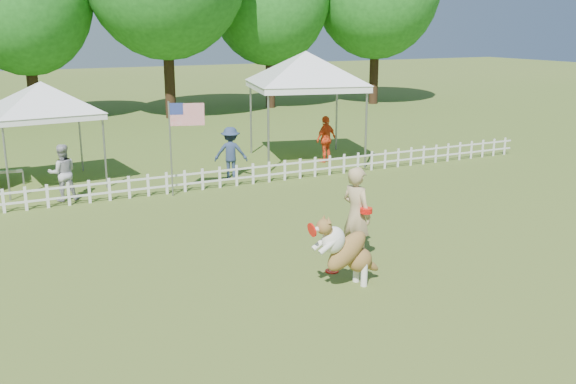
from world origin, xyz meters
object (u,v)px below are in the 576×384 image
object	(u,v)px
canopy_tent_right	(305,108)
spectator_b	(231,152)
handler	(356,215)
frisbee_on_turf	(332,271)
dog	(348,251)
spectator_a	(63,173)
spectator_c	(326,139)
flag_pole	(171,149)
canopy_tent_left	(45,135)

from	to	relation	value
canopy_tent_right	spectator_b	world-z (taller)	canopy_tent_right
handler	frisbee_on_turf	distance (m)	1.17
dog	spectator_b	xyz separation A→B (m)	(1.22, 8.51, 0.09)
canopy_tent_right	spectator_a	size ratio (longest dim) A/B	2.38
spectator_c	flag_pole	bearing A→B (deg)	-1.59
dog	spectator_c	xyz separation A→B (m)	(4.84, 9.21, 0.10)
flag_pole	canopy_tent_left	bearing A→B (deg)	151.19
dog	spectator_c	bearing A→B (deg)	59.39
handler	spectator_a	world-z (taller)	handler
spectator_c	dog	bearing A→B (deg)	41.86
handler	dog	size ratio (longest dim) A/B	1.40
frisbee_on_turf	handler	bearing A→B (deg)	23.01
dog	frisbee_on_turf	bearing A→B (deg)	77.54
handler	frisbee_on_turf	bearing A→B (deg)	100.52
canopy_tent_left	flag_pole	size ratio (longest dim) A/B	1.13
flag_pole	spectator_c	distance (m)	6.12
flag_pole	frisbee_on_turf	bearing A→B (deg)	-64.28
spectator_c	canopy_tent_right	bearing A→B (deg)	-70.12
flag_pole	spectator_b	world-z (taller)	flag_pole
canopy_tent_right	spectator_b	bearing A→B (deg)	-144.70
handler	canopy_tent_right	xyz separation A→B (m)	(3.56, 8.76, 0.82)
frisbee_on_turf	spectator_b	world-z (taller)	spectator_b
spectator_c	frisbee_on_turf	bearing A→B (deg)	40.52
canopy_tent_right	flag_pole	bearing A→B (deg)	-141.04
spectator_a	dog	bearing A→B (deg)	115.44
handler	spectator_a	distance (m)	8.26
dog	spectator_a	xyz separation A→B (m)	(-3.56, 8.02, 0.08)
frisbee_on_turf	spectator_c	size ratio (longest dim) A/B	0.17
frisbee_on_turf	dog	bearing A→B (deg)	-99.56
frisbee_on_turf	canopy_tent_right	size ratio (longest dim) A/B	0.07
frisbee_on_turf	spectator_b	xyz separation A→B (m)	(1.10, 7.79, 0.74)
frisbee_on_turf	spectator_a	size ratio (longest dim) A/B	0.17
dog	handler	bearing A→B (deg)	48.50
handler	spectator_b	size ratio (longest dim) A/B	1.23
dog	canopy_tent_right	xyz separation A→B (m)	(4.37, 9.77, 1.09)
dog	flag_pole	distance (m)	7.33
dog	canopy_tent_left	bearing A→B (deg)	107.27
canopy_tent_right	spectator_a	xyz separation A→B (m)	(-7.92, -1.75, -1.01)
handler	spectator_a	bearing A→B (deg)	19.41
flag_pole	spectator_c	world-z (taller)	flag_pole
canopy_tent_right	handler	bearing A→B (deg)	-98.64
spectator_a	handler	bearing A→B (deg)	123.42
canopy_tent_left	spectator_a	distance (m)	2.13
handler	canopy_tent_right	bearing A→B (deg)	-34.60
spectator_a	spectator_b	size ratio (longest dim) A/B	0.98
handler	canopy_tent_left	bearing A→B (deg)	13.99
flag_pole	handler	bearing A→B (deg)	-57.87
canopy_tent_right	spectator_b	xyz separation A→B (m)	(-3.14, -1.26, -0.99)
canopy_tent_right	spectator_c	xyz separation A→B (m)	(0.47, -0.56, -0.99)
handler	spectator_a	xyz separation A→B (m)	(-4.36, 7.01, -0.19)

